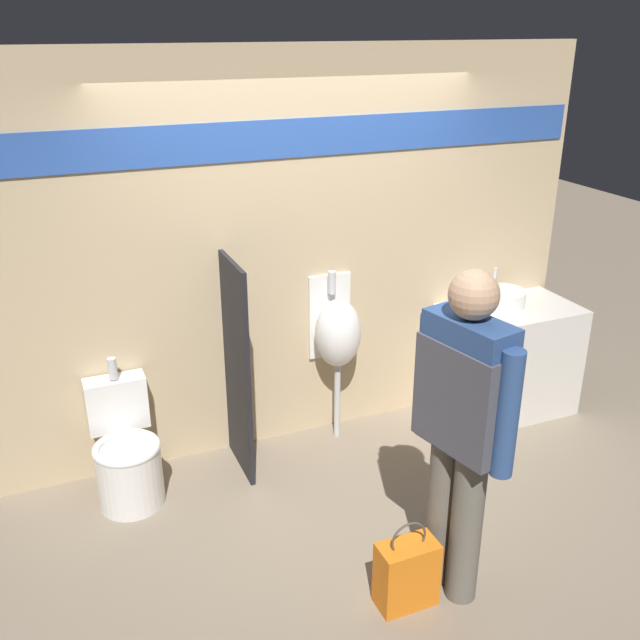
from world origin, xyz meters
TOP-DOWN VIEW (x-y plane):
  - ground_plane at (0.00, 0.00)m, footprint 16.00×16.00m
  - display_wall at (0.00, 0.60)m, footprint 4.28×0.07m
  - sink_counter at (1.59, 0.27)m, footprint 0.99×0.60m
  - sink_basin at (1.54, 0.33)m, footprint 0.34×0.34m
  - cell_phone at (1.29, 0.15)m, footprint 0.07×0.14m
  - divider_near_counter at (-0.52, 0.31)m, footprint 0.03×0.51m
  - urinal_near_counter at (0.24, 0.42)m, footprint 0.33×0.31m
  - toilet at (-1.28, 0.26)m, footprint 0.42×0.58m
  - person_in_vest at (0.17, -1.20)m, footprint 0.32×0.61m
  - shopping_bag at (-0.10, -1.22)m, footprint 0.31×0.17m

SIDE VIEW (x-z plane):
  - ground_plane at x=0.00m, z-range 0.00..0.00m
  - shopping_bag at x=-0.10m, z-range -0.06..0.44m
  - toilet at x=-1.28m, z-range -0.15..0.74m
  - sink_counter at x=1.59m, z-range 0.00..0.85m
  - divider_near_counter at x=-0.52m, z-range 0.00..1.47m
  - urinal_near_counter at x=0.24m, z-range 0.20..1.44m
  - cell_phone at x=1.29m, z-range 0.85..0.86m
  - sink_basin at x=1.54m, z-range 0.78..1.05m
  - person_in_vest at x=0.17m, z-range 0.14..1.94m
  - display_wall at x=0.00m, z-range 0.01..2.71m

